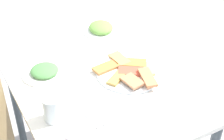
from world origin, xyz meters
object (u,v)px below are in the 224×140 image
at_px(salad_plate_greens, 101,28).
at_px(fork, 96,114).
at_px(salad_plate_rice, 45,72).
at_px(drinking_glass, 53,109).
at_px(paper_napkin, 92,116).
at_px(pide_platter, 129,71).
at_px(dining_table, 100,92).
at_px(spoon, 88,117).

xyz_separation_m(salad_plate_greens, fork, (-0.60, 0.33, -0.01)).
height_order(salad_plate_rice, drinking_glass, drinking_glass).
bearing_deg(paper_napkin, drinking_glass, 66.57).
relative_size(pide_platter, paper_napkin, 2.42).
xyz_separation_m(pide_platter, fork, (-0.18, 0.26, -0.01)).
bearing_deg(pide_platter, salad_plate_greens, -9.17).
height_order(dining_table, pide_platter, pide_platter).
height_order(pide_platter, salad_plate_greens, salad_plate_greens).
bearing_deg(spoon, drinking_glass, 56.17).
bearing_deg(salad_plate_rice, salad_plate_greens, -60.79).
distance_m(dining_table, spoon, 0.30).
xyz_separation_m(pide_platter, salad_plate_greens, (0.42, -0.07, 0.01)).
height_order(drinking_glass, paper_napkin, drinking_glass).
relative_size(dining_table, paper_napkin, 7.32).
distance_m(salad_plate_greens, salad_plate_rice, 0.48).
xyz_separation_m(dining_table, spoon, (-0.22, 0.17, 0.10)).
bearing_deg(pide_platter, fork, 123.84).
bearing_deg(salad_plate_greens, pide_platter, 170.83).
relative_size(drinking_glass, fork, 0.68).
distance_m(salad_plate_rice, drinking_glass, 0.31).
bearing_deg(dining_table, pide_platter, -108.82).
height_order(salad_plate_rice, fork, salad_plate_rice).
relative_size(pide_platter, fork, 2.14).
relative_size(dining_table, salad_plate_greens, 5.11).
bearing_deg(pide_platter, drinking_glass, 105.34).
height_order(drinking_glass, spoon, drinking_glass).
bearing_deg(dining_table, salad_plate_greens, -28.15).
distance_m(salad_plate_greens, drinking_glass, 0.73).
bearing_deg(paper_napkin, salad_plate_rice, 10.90).
bearing_deg(dining_table, spoon, 143.12).
relative_size(salad_plate_rice, paper_napkin, 1.49).
relative_size(salad_plate_rice, drinking_glass, 1.95).
distance_m(drinking_glass, fork, 0.18).
distance_m(salad_plate_rice, spoon, 0.37).
bearing_deg(pide_platter, spoon, 120.54).
bearing_deg(drinking_glass, dining_table, -60.87).
bearing_deg(paper_napkin, dining_table, -33.80).
bearing_deg(paper_napkin, fork, -90.00).
bearing_deg(salad_plate_greens, drinking_glass, 137.60).
distance_m(dining_table, fork, 0.28).
distance_m(pide_platter, spoon, 0.35).
bearing_deg(salad_plate_rice, fork, -166.40).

